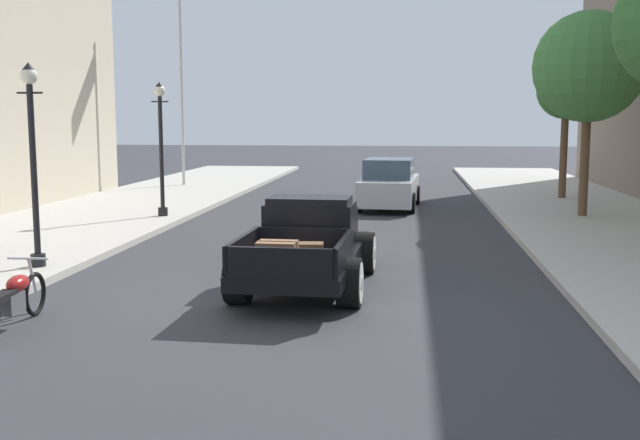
% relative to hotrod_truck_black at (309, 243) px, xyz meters
% --- Properties ---
extents(ground_plane, '(140.00, 140.00, 0.00)m').
position_rel_hotrod_truck_black_xyz_m(ground_plane, '(-0.13, -1.21, -0.75)').
color(ground_plane, '#333338').
extents(hotrod_truck_black, '(2.30, 4.99, 1.58)m').
position_rel_hotrod_truck_black_xyz_m(hotrod_truck_black, '(0.00, 0.00, 0.00)').
color(hotrod_truck_black, black).
rests_on(hotrod_truck_black, ground).
extents(motorcycle_parked, '(0.62, 2.12, 0.93)m').
position_rel_hotrod_truck_black_xyz_m(motorcycle_parked, '(-3.81, -3.38, -0.31)').
color(motorcycle_parked, black).
rests_on(motorcycle_parked, ground).
extents(car_background_silver, '(2.09, 4.41, 1.65)m').
position_rel_hotrod_truck_black_xyz_m(car_background_silver, '(1.14, 11.76, 0.01)').
color(car_background_silver, '#B7B7BC').
rests_on(car_background_silver, ground).
extents(street_lamp_near, '(0.50, 0.32, 3.85)m').
position_rel_hotrod_truck_black_xyz_m(street_lamp_near, '(-5.29, 0.29, 1.63)').
color(street_lamp_near, black).
rests_on(street_lamp_near, sidewalk_left).
extents(street_lamp_far, '(0.50, 0.32, 3.85)m').
position_rel_hotrod_truck_black_xyz_m(street_lamp_far, '(-5.33, 7.91, 1.63)').
color(street_lamp_far, black).
rests_on(street_lamp_far, sidewalk_left).
extents(flagpole, '(1.74, 0.16, 9.16)m').
position_rel_hotrod_truck_black_xyz_m(flagpole, '(-7.52, 18.03, 5.02)').
color(flagpole, '#B2B2B7').
rests_on(flagpole, sidewalk_left).
extents(street_tree_second, '(3.17, 3.17, 5.86)m').
position_rel_hotrod_truck_black_xyz_m(street_tree_second, '(6.83, 9.37, 3.65)').
color(street_tree_second, brown).
rests_on(street_tree_second, sidewalk_right).
extents(street_tree_third, '(2.07, 2.07, 4.85)m').
position_rel_hotrod_truck_black_xyz_m(street_tree_third, '(7.24, 14.45, 3.16)').
color(street_tree_third, brown).
rests_on(street_tree_third, sidewalk_right).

